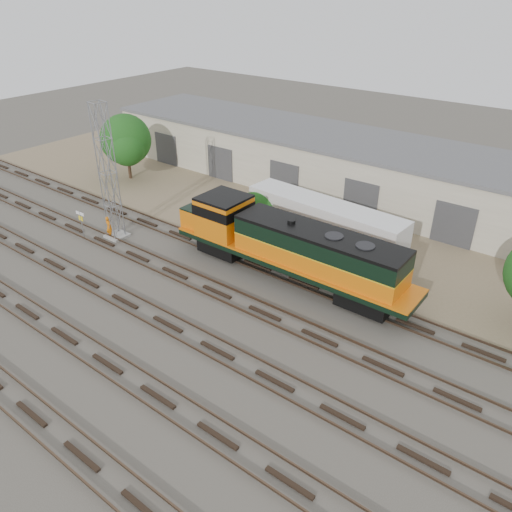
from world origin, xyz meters
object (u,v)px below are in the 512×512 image
Objects in this scene: signal_tower at (108,176)px; worker at (109,227)px; semi_trailer at (328,222)px; locomotive at (287,245)px.

worker is (-0.40, -0.38, -4.32)m from signal_tower.
semi_trailer is at bearing 29.22° from signal_tower.
semi_trailer reaches higher than worker.
signal_tower is at bearing -167.40° from locomotive.
locomotive is at bearing 12.60° from signal_tower.
worker is at bearing -146.59° from semi_trailer.
signal_tower is (-14.43, -3.23, 2.71)m from locomotive.
signal_tower is 17.09m from semi_trailer.
locomotive reaches higher than worker.
signal_tower is 0.83× the size of semi_trailer.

